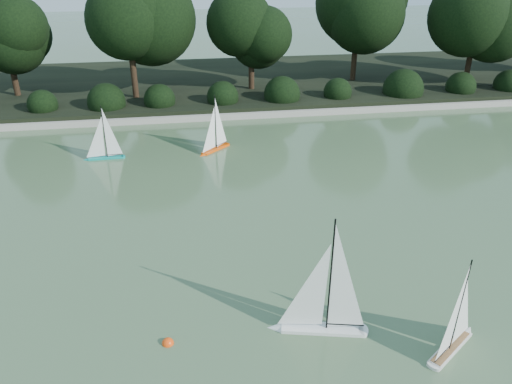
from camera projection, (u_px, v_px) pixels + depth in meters
ground at (299, 296)px, 7.67m from camera, size 80.00×80.00×0.00m
pond_coping at (231, 116)px, 15.61m from camera, size 40.00×0.35×0.18m
far_bank at (219, 83)px, 19.12m from camera, size 40.00×8.00×0.30m
tree_line at (258, 19)px, 16.81m from camera, size 26.31×3.93×4.39m
shrub_hedge at (228, 97)px, 16.25m from camera, size 29.10×1.10×1.10m
sailboat_white_a at (316, 313)px, 6.87m from camera, size 1.42×0.53×1.94m
sailboat_white_b at (456, 332)px, 6.61m from camera, size 1.01×0.78×1.56m
sailboat_orange at (213, 142)px, 13.06m from camera, size 0.92×0.88×1.55m
sailboat_teal at (102, 150)px, 12.57m from camera, size 1.06×0.20×1.45m
race_buoy at (168, 343)px, 6.76m from camera, size 0.16×0.16×0.16m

